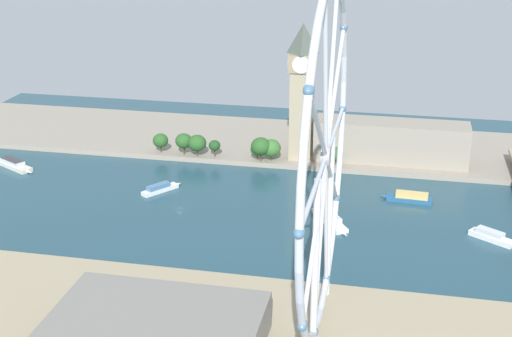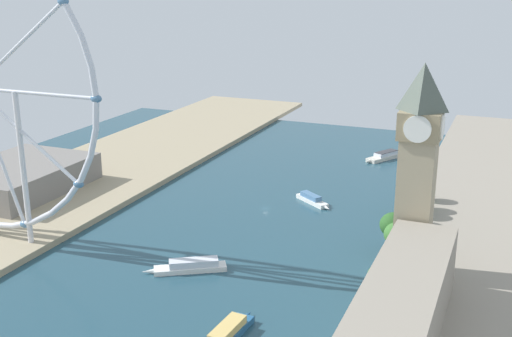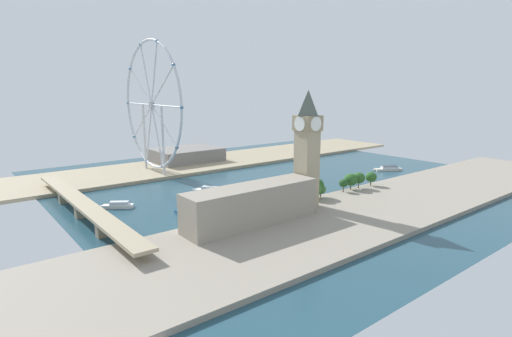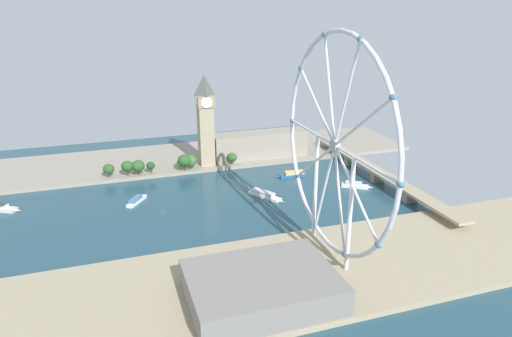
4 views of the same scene
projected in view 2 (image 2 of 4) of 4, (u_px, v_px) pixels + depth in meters
name	position (u px, v px, depth m)	size (l,w,h in m)	color
ground_plane	(265.00, 208.00, 326.53)	(395.12, 395.12, 0.00)	#234756
riverbank_left	(500.00, 239.00, 284.85)	(90.00, 520.00, 3.00)	gray
riverbank_right	(83.00, 180.00, 367.34)	(90.00, 520.00, 3.00)	tan
clock_tower	(417.00, 168.00, 238.13)	(16.08, 16.08, 81.39)	tan
parliament_block	(403.00, 310.00, 197.63)	(22.00, 90.36, 24.08)	gray
tree_row_embankment	(405.00, 216.00, 285.74)	(14.78, 117.27, 14.80)	#513823
riverside_hall	(19.00, 177.00, 343.25)	(54.20, 72.93, 14.36)	gray
tour_boat_0	(385.00, 156.00, 413.56)	(20.24, 31.53, 4.96)	beige
tour_boat_1	(229.00, 331.00, 210.17)	(8.29, 28.00, 4.98)	#235684
tour_boat_3	(312.00, 200.00, 333.84)	(22.87, 17.79, 4.58)	white
tour_boat_4	(191.00, 266.00, 257.16)	(31.11, 21.56, 4.84)	white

